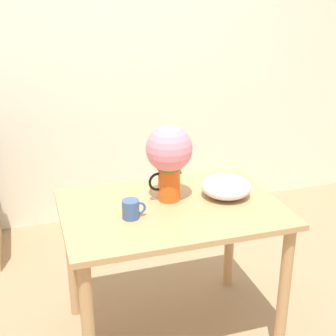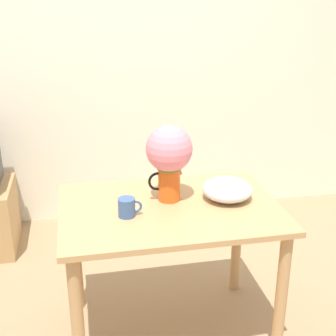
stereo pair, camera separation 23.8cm
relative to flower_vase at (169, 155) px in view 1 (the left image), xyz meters
The scene contains 5 objects.
wall_back 1.52m from the flower_vase, 91.41° to the left, with size 8.00×0.05×2.60m.
table 0.39m from the flower_vase, 98.46° to the right, with size 1.11×0.78×0.79m.
flower_vase is the anchor object (origin of this frame).
coffee_mug 0.34m from the flower_vase, 148.40° to the right, with size 0.12×0.08×0.09m.
white_bowl 0.36m from the flower_vase, ahead, with size 0.26×0.26×0.11m.
Camera 1 is at (-0.64, -1.92, 1.83)m, focal length 50.00 mm.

